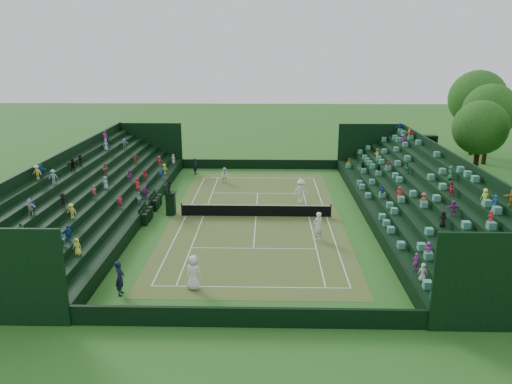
# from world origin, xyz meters

# --- Properties ---
(ground) EXTENTS (160.00, 160.00, 0.00)m
(ground) POSITION_xyz_m (0.00, 0.00, 0.00)
(ground) COLOR #2B6B21
(ground) RESTS_ON ground
(court_surface) EXTENTS (12.97, 26.77, 0.01)m
(court_surface) POSITION_xyz_m (0.00, 0.00, 0.01)
(court_surface) COLOR #2D6622
(court_surface) RESTS_ON ground
(perimeter_wall_north) EXTENTS (17.17, 0.20, 1.00)m
(perimeter_wall_north) POSITION_xyz_m (0.00, 15.88, 0.50)
(perimeter_wall_north) COLOR black
(perimeter_wall_north) RESTS_ON ground
(perimeter_wall_south) EXTENTS (17.17, 0.20, 1.00)m
(perimeter_wall_south) POSITION_xyz_m (0.00, -15.88, 0.50)
(perimeter_wall_south) COLOR black
(perimeter_wall_south) RESTS_ON ground
(perimeter_wall_east) EXTENTS (0.20, 31.77, 1.00)m
(perimeter_wall_east) POSITION_xyz_m (8.48, 0.00, 0.50)
(perimeter_wall_east) COLOR black
(perimeter_wall_east) RESTS_ON ground
(perimeter_wall_west) EXTENTS (0.20, 31.77, 1.00)m
(perimeter_wall_west) POSITION_xyz_m (-8.48, 0.00, 0.50)
(perimeter_wall_west) COLOR black
(perimeter_wall_west) RESTS_ON ground
(north_grandstand) EXTENTS (6.60, 32.00, 4.90)m
(north_grandstand) POSITION_xyz_m (12.66, 0.00, 1.55)
(north_grandstand) COLOR black
(north_grandstand) RESTS_ON ground
(south_grandstand) EXTENTS (6.60, 32.00, 4.90)m
(south_grandstand) POSITION_xyz_m (-12.66, 0.00, 1.55)
(south_grandstand) COLOR black
(south_grandstand) RESTS_ON ground
(tennis_net) EXTENTS (11.67, 0.10, 1.06)m
(tennis_net) POSITION_xyz_m (0.00, 0.00, 0.53)
(tennis_net) COLOR black
(tennis_net) RESTS_ON ground
(scoreboard_tower) EXTENTS (2.00, 1.00, 3.70)m
(scoreboard_tower) POSITION_xyz_m (17.75, 16.00, 3.14)
(scoreboard_tower) COLOR black
(scoreboard_tower) RESTS_ON ground
(umpire_chair) EXTENTS (0.87, 0.87, 2.74)m
(umpire_chair) POSITION_xyz_m (-6.71, 0.35, 1.17)
(umpire_chair) COLOR black
(umpire_chair) RESTS_ON ground
(courtside_chairs) EXTENTS (0.59, 5.56, 1.28)m
(courtside_chairs) POSITION_xyz_m (-8.28, 0.38, 0.48)
(courtside_chairs) COLOR black
(courtside_chairs) RESTS_ON ground
(player_near_west) EXTENTS (1.13, 0.96, 1.97)m
(player_near_west) POSITION_xyz_m (-3.08, -12.13, 0.98)
(player_near_west) COLOR white
(player_near_west) RESTS_ON ground
(player_near_east) EXTENTS (0.88, 0.79, 2.02)m
(player_near_east) POSITION_xyz_m (4.33, -4.80, 1.01)
(player_near_east) COLOR white
(player_near_east) RESTS_ON ground
(player_far_west) EXTENTS (0.84, 0.69, 1.58)m
(player_far_west) POSITION_xyz_m (-3.21, 9.70, 0.79)
(player_far_west) COLOR white
(player_far_west) RESTS_ON ground
(player_far_east) EXTENTS (1.48, 1.14, 2.03)m
(player_far_east) POSITION_xyz_m (3.70, 3.73, 1.01)
(player_far_east) COLOR white
(player_far_east) RESTS_ON ground
(line_judge_north) EXTENTS (0.45, 0.64, 1.66)m
(line_judge_north) POSITION_xyz_m (-6.60, 13.31, 0.83)
(line_judge_north) COLOR black
(line_judge_north) RESTS_ON ground
(line_judge_south) EXTENTS (0.50, 0.72, 1.91)m
(line_judge_south) POSITION_xyz_m (-6.89, -12.86, 0.95)
(line_judge_south) COLOR black
(line_judge_south) RESTS_ON ground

